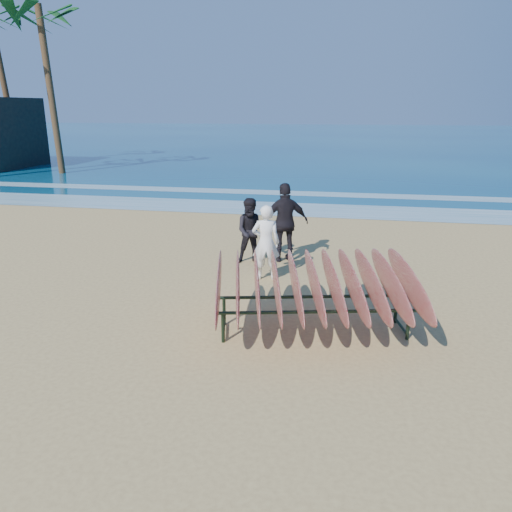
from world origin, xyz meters
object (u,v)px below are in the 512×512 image
object	(u,v)px
surfboard_rack	(314,285)
person_white	(266,243)
palm_mid	(42,19)
person_dark_a	(252,231)
person_dark_b	(285,223)

from	to	relation	value
surfboard_rack	person_white	distance (m)	2.78
person_white	palm_mid	xyz separation A→B (m)	(-14.36, 15.27, 7.09)
person_dark_a	palm_mid	xyz separation A→B (m)	(-13.83, 14.20, 7.12)
surfboard_rack	person_dark_b	distance (m)	4.02
surfboard_rack	person_dark_b	world-z (taller)	person_dark_b
person_dark_a	person_dark_b	distance (m)	0.84
person_white	person_dark_a	xyz separation A→B (m)	(-0.53, 1.07, -0.03)
surfboard_rack	palm_mid	size ratio (longest dim) A/B	0.42
person_dark_b	palm_mid	size ratio (longest dim) A/B	0.22
surfboard_rack	person_dark_a	world-z (taller)	person_dark_a
person_white	person_dark_b	distance (m)	1.43
person_dark_a	person_dark_b	size ratio (longest dim) A/B	0.83
person_white	palm_mid	world-z (taller)	palm_mid
surfboard_rack	person_white	size ratio (longest dim) A/B	2.24
person_white	person_dark_b	world-z (taller)	person_dark_b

